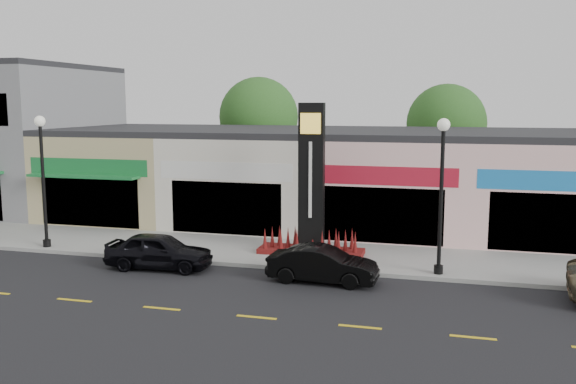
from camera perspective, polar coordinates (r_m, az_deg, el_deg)
name	(u,v)px	position (r m, az deg, el deg)	size (l,w,h in m)	color
ground	(201,281)	(21.66, -8.17, -8.22)	(120.00, 120.00, 0.00)	black
sidewalk	(242,250)	(25.55, -4.36, -5.41)	(52.00, 4.30, 0.15)	gray
curb	(222,263)	(23.51, -6.17, -6.66)	(52.00, 0.20, 0.15)	gray
shop_beige	(139,170)	(35.01, -13.79, 1.97)	(7.00, 10.85, 4.80)	tan
shop_cream	(258,174)	(32.27, -2.79, 1.68)	(7.00, 10.01, 4.80)	beige
shop_pink_w	(392,178)	(30.90, 9.69, 1.27)	(7.00, 10.01, 4.80)	beige
shop_pink_e	(542,183)	(31.09, 22.65, 0.79)	(7.00, 10.01, 4.80)	beige
tree_rear_west	(259,117)	(40.47, -2.76, 7.04)	(5.20, 5.20, 7.83)	#382619
tree_rear_mid	(446,124)	(38.61, 14.59, 6.22)	(4.80, 4.80, 7.29)	#382619
lamp_west_near	(43,168)	(27.11, -21.98, 2.10)	(0.44, 0.44, 5.47)	black
lamp_east_near	(442,180)	(21.75, 14.18, 1.05)	(0.44, 0.44, 5.47)	black
pylon_sign	(311,201)	(24.16, 2.20, -0.87)	(4.20, 1.30, 6.00)	#59120F
car_black_sedan	(159,251)	(23.29, -11.97, -5.40)	(3.98, 1.60, 1.35)	black
car_black_conv	(323,265)	(21.14, 3.26, -6.80)	(3.78, 1.32, 1.25)	black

